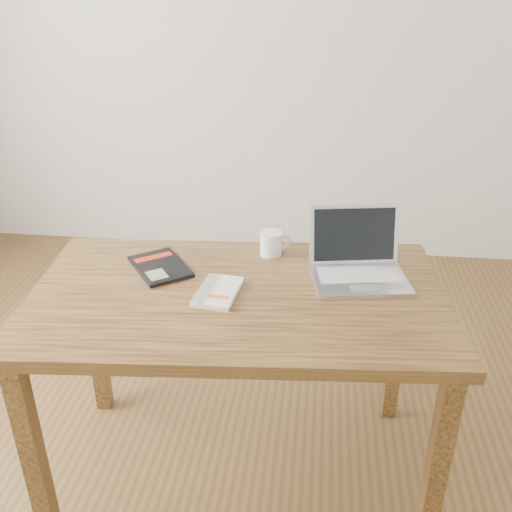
# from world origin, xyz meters

# --- Properties ---
(room) EXTENTS (4.04, 4.04, 2.70)m
(room) POSITION_xyz_m (-0.07, 0.00, 1.36)
(room) COLOR #52391C
(room) RESTS_ON ground
(desk) EXTENTS (1.35, 0.84, 0.75)m
(desk) POSITION_xyz_m (0.05, 0.13, 0.66)
(desk) COLOR #4E3417
(desk) RESTS_ON ground
(white_guidebook) EXTENTS (0.14, 0.21, 0.02)m
(white_guidebook) POSITION_xyz_m (-0.01, 0.11, 0.76)
(white_guidebook) COLOR silver
(white_guidebook) RESTS_ON desk
(black_guidebook) EXTENTS (0.26, 0.28, 0.01)m
(black_guidebook) POSITION_xyz_m (-0.23, 0.26, 0.76)
(black_guidebook) COLOR black
(black_guidebook) RESTS_ON desk
(laptop) EXTENTS (0.34, 0.31, 0.21)m
(laptop) POSITION_xyz_m (0.42, 0.28, 0.80)
(laptop) COLOR silver
(laptop) RESTS_ON desk
(coffee_mug) EXTENTS (0.11, 0.08, 0.08)m
(coffee_mug) POSITION_xyz_m (0.13, 0.41, 0.79)
(coffee_mug) COLOR white
(coffee_mug) RESTS_ON desk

